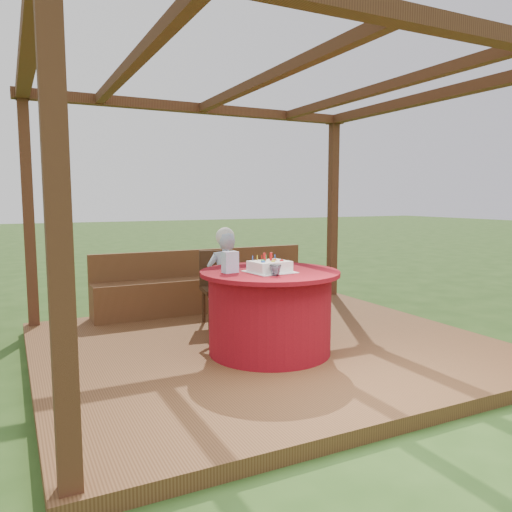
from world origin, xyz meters
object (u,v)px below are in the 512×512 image
at_px(birthday_cake, 270,266).
at_px(drinking_glass, 275,270).
at_px(bench, 207,290).
at_px(chair, 219,284).
at_px(gift_bag, 230,262).
at_px(elderly_woman, 225,278).
at_px(table, 270,311).

xyz_separation_m(birthday_cake, drinking_glass, (-0.06, -0.22, -0.00)).
relative_size(bench, chair, 3.45).
bearing_deg(bench, gift_bag, -104.71).
relative_size(bench, birthday_cake, 6.87).
bearing_deg(gift_bag, elderly_woman, 62.56).
height_order(birthday_cake, drinking_glass, birthday_cake).
height_order(elderly_woman, gift_bag, elderly_woman).
distance_m(birthday_cake, drinking_glass, 0.22).
bearing_deg(gift_bag, table, -14.58).
distance_m(bench, drinking_glass, 2.39).
height_order(table, birthday_cake, birthday_cake).
bearing_deg(chair, elderly_woman, -100.25).
relative_size(table, gift_bag, 6.72).
distance_m(elderly_woman, gift_bag, 0.97).
relative_size(birthday_cake, drinking_glass, 4.10).
bearing_deg(elderly_woman, bench, 79.80).
relative_size(gift_bag, drinking_glass, 1.87).
distance_m(birthday_cake, gift_bag, 0.37).
height_order(birthday_cake, gift_bag, gift_bag).
bearing_deg(bench, chair, -100.17).
relative_size(chair, elderly_woman, 0.74).
bearing_deg(elderly_woman, chair, 79.75).
bearing_deg(drinking_glass, chair, 86.63).
relative_size(elderly_woman, drinking_glass, 10.99).
height_order(gift_bag, drinking_glass, gift_bag).
bearing_deg(birthday_cake, table, 61.04).
xyz_separation_m(gift_bag, drinking_glass, (0.29, -0.35, -0.05)).
relative_size(bench, table, 2.24).
bearing_deg(bench, elderly_woman, -100.20).
distance_m(bench, birthday_cake, 2.18).
height_order(bench, gift_bag, gift_bag).
bearing_deg(chair, birthday_cake, -91.44).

